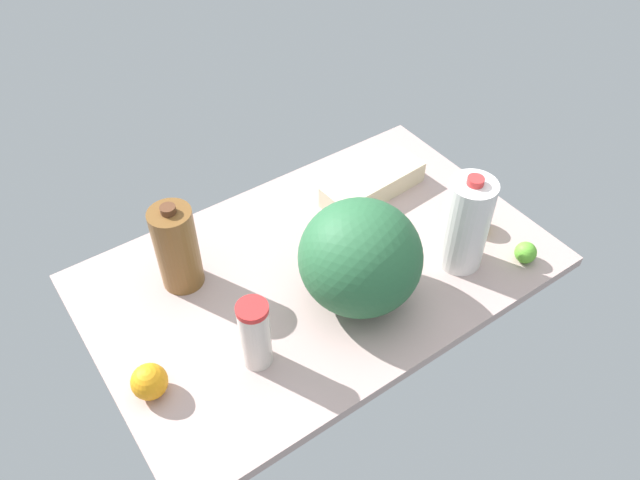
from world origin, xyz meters
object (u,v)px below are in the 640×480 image
object	(u,v)px
milk_jug	(466,224)
tumbler_cup	(255,334)
chocolate_milk_jug	(177,248)
watermelon	(360,257)
egg_carton	(373,185)
lemon_loose	(478,218)
orange_near_front	(149,382)
lime_by_jug	(526,252)

from	to	relation	value
milk_jug	tumbler_cup	bearing A→B (deg)	-3.34
chocolate_milk_jug	watermelon	size ratio (longest dim) A/B	0.85
egg_carton	lemon_loose	bearing A→B (deg)	112.97
egg_carton	milk_jug	bearing A→B (deg)	88.69
egg_carton	watermelon	size ratio (longest dim) A/B	1.08
lemon_loose	orange_near_front	size ratio (longest dim) A/B	0.91
watermelon	lime_by_jug	size ratio (longest dim) A/B	5.12
lemon_loose	watermelon	bearing A→B (deg)	0.91
chocolate_milk_jug	milk_jug	bearing A→B (deg)	150.71
chocolate_milk_jug	lemon_loose	size ratio (longest dim) A/B	3.43
tumbler_cup	watermelon	xyz separation A→B (cm)	(-30.69, -2.02, 4.39)
milk_jug	watermelon	bearing A→B (deg)	-10.62
lemon_loose	lime_by_jug	bearing A→B (deg)	95.17
tumbler_cup	milk_jug	distance (cm)	60.43
tumbler_cup	lemon_loose	size ratio (longest dim) A/B	2.57
egg_carton	lemon_loose	world-z (taller)	lemon_loose
egg_carton	chocolate_milk_jug	bearing A→B (deg)	-4.85
egg_carton	lemon_loose	size ratio (longest dim) A/B	4.34
tumbler_cup	orange_near_front	size ratio (longest dim) A/B	2.35
watermelon	lime_by_jug	bearing A→B (deg)	160.38
milk_jug	watermelon	xyz separation A→B (cm)	(29.52, -5.53, 0.67)
lime_by_jug	orange_near_front	size ratio (longest dim) A/B	0.72
milk_jug	lemon_loose	bearing A→B (deg)	-154.26
watermelon	egg_carton	bearing A→B (deg)	-133.65
watermelon	lemon_loose	bearing A→B (deg)	-179.09
watermelon	orange_near_front	world-z (taller)	watermelon
lemon_loose	orange_near_front	xyz separation A→B (cm)	(96.74, -3.29, 0.35)
lime_by_jug	lemon_loose	world-z (taller)	lemon_loose
watermelon	orange_near_front	bearing A→B (deg)	-4.17
milk_jug	lime_by_jug	distance (cm)	20.41
lime_by_jug	orange_near_front	distance (cm)	100.16
lime_by_jug	lemon_loose	distance (cm)	16.40
milk_jug	lemon_loose	size ratio (longest dim) A/B	3.79
milk_jug	lime_by_jug	world-z (taller)	milk_jug
tumbler_cup	lime_by_jug	distance (cm)	76.09
chocolate_milk_jug	lime_by_jug	xyz separation A→B (cm)	(-77.71, 45.64, -9.06)
chocolate_milk_jug	lemon_loose	bearing A→B (deg)	158.96
tumbler_cup	watermelon	bearing A→B (deg)	-176.23
egg_carton	lemon_loose	distance (cm)	32.02
chocolate_milk_jug	watermelon	distance (cm)	45.27
lemon_loose	tumbler_cup	bearing A→B (deg)	2.11
milk_jug	orange_near_front	bearing A→B (deg)	-6.46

